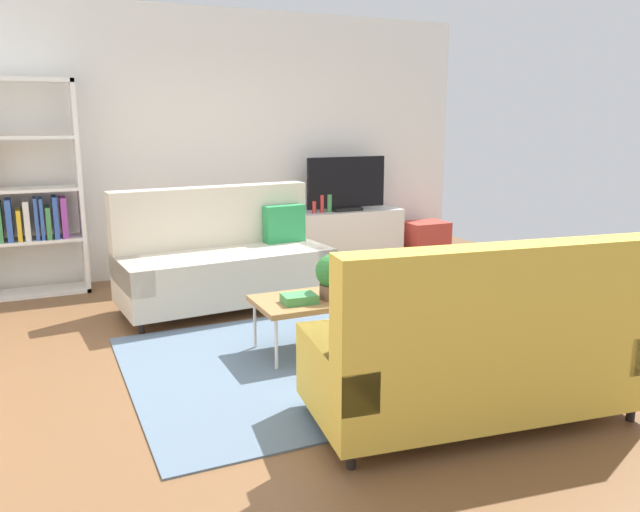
# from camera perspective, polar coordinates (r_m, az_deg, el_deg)

# --- Properties ---
(ground_plane) EXTENTS (7.68, 7.68, 0.00)m
(ground_plane) POSITION_cam_1_polar(r_m,az_deg,el_deg) (4.94, -1.54, -8.18)
(ground_plane) COLOR brown
(wall_far) EXTENTS (6.40, 0.12, 2.90)m
(wall_far) POSITION_cam_1_polar(r_m,az_deg,el_deg) (7.29, -10.38, 9.98)
(wall_far) COLOR white
(wall_far) RESTS_ON ground_plane
(area_rug) EXTENTS (2.90, 2.20, 0.01)m
(area_rug) POSITION_cam_1_polar(r_m,az_deg,el_deg) (4.71, 1.13, -9.18)
(area_rug) COLOR slate
(area_rug) RESTS_ON ground_plane
(couch_beige) EXTENTS (1.96, 0.99, 1.10)m
(couch_beige) POSITION_cam_1_polar(r_m,az_deg,el_deg) (5.92, -8.67, -0.36)
(couch_beige) COLOR beige
(couch_beige) RESTS_ON ground_plane
(couch_green) EXTENTS (1.99, 1.08, 1.10)m
(couch_green) POSITION_cam_1_polar(r_m,az_deg,el_deg) (3.75, 13.96, -8.21)
(couch_green) COLOR gold
(couch_green) RESTS_ON ground_plane
(coffee_table) EXTENTS (1.10, 0.56, 0.42)m
(coffee_table) POSITION_cam_1_polar(r_m,az_deg,el_deg) (4.77, 0.65, -3.95)
(coffee_table) COLOR #9E7042
(coffee_table) RESTS_ON ground_plane
(tv_console) EXTENTS (1.40, 0.44, 0.64)m
(tv_console) POSITION_cam_1_polar(r_m,az_deg,el_deg) (7.66, 2.28, 1.77)
(tv_console) COLOR silver
(tv_console) RESTS_ON ground_plane
(tv) EXTENTS (1.00, 0.20, 0.64)m
(tv) POSITION_cam_1_polar(r_m,az_deg,el_deg) (7.55, 2.39, 6.46)
(tv) COLOR black
(tv) RESTS_ON tv_console
(bookshelf) EXTENTS (1.10, 0.36, 2.10)m
(bookshelf) POSITION_cam_1_polar(r_m,az_deg,el_deg) (6.78, -25.53, 4.72)
(bookshelf) COLOR white
(bookshelf) RESTS_ON ground_plane
(storage_trunk) EXTENTS (0.52, 0.40, 0.44)m
(storage_trunk) POSITION_cam_1_polar(r_m,az_deg,el_deg) (8.14, 9.52, 1.53)
(storage_trunk) COLOR #B2382D
(storage_trunk) RESTS_ON ground_plane
(potted_plant) EXTENTS (0.25, 0.25, 0.34)m
(potted_plant) POSITION_cam_1_polar(r_m,az_deg,el_deg) (4.66, 1.14, -1.73)
(potted_plant) COLOR brown
(potted_plant) RESTS_ON coffee_table
(table_book_0) EXTENTS (0.25, 0.19, 0.03)m
(table_book_0) POSITION_cam_1_polar(r_m,az_deg,el_deg) (4.59, -1.91, -4.05)
(table_book_0) COLOR #3F8C4C
(table_book_0) RESTS_ON coffee_table
(table_book_1) EXTENTS (0.25, 0.19, 0.03)m
(table_book_1) POSITION_cam_1_polar(r_m,az_deg,el_deg) (4.58, -1.91, -3.66)
(table_book_1) COLOR #3F8C4C
(table_book_1) RESTS_ON table_book_0
(vase_0) EXTENTS (0.09, 0.09, 0.18)m
(vase_0) POSITION_cam_1_polar(r_m,az_deg,el_deg) (7.40, -1.90, 4.59)
(vase_0) COLOR #4C72B2
(vase_0) RESTS_ON tv_console
(bottle_0) EXTENTS (0.05, 0.05, 0.14)m
(bottle_0) POSITION_cam_1_polar(r_m,az_deg,el_deg) (7.38, -0.54, 4.44)
(bottle_0) COLOR red
(bottle_0) RESTS_ON tv_console
(bottle_1) EXTENTS (0.05, 0.05, 0.21)m
(bottle_1) POSITION_cam_1_polar(r_m,az_deg,el_deg) (7.42, 0.17, 4.74)
(bottle_1) COLOR red
(bottle_1) RESTS_ON tv_console
(bottle_2) EXTENTS (0.06, 0.06, 0.21)m
(bottle_2) POSITION_cam_1_polar(r_m,az_deg,el_deg) (7.46, 0.85, 4.79)
(bottle_2) COLOR #3F8C4C
(bottle_2) RESTS_ON tv_console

